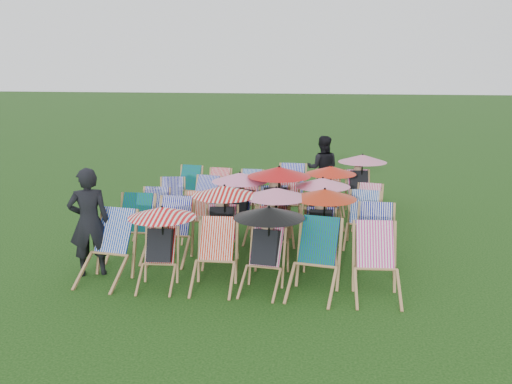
# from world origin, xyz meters

# --- Properties ---
(ground) EXTENTS (100.00, 100.00, 0.00)m
(ground) POSITION_xyz_m (0.00, 0.00, 0.00)
(ground) COLOR black
(ground) RESTS_ON ground
(deckchair_0) EXTENTS (0.80, 1.03, 1.03)m
(deckchair_0) POSITION_xyz_m (-1.95, -2.22, 0.51)
(deckchair_0) COLOR #A87C4E
(deckchair_0) RESTS_ON ground
(deckchair_1) EXTENTS (0.99, 1.04, 1.17)m
(deckchair_1) POSITION_xyz_m (-1.11, -2.27, 0.62)
(deckchair_1) COLOR #A87C4E
(deckchair_1) RESTS_ON ground
(deckchair_2) EXTENTS (0.66, 0.91, 0.96)m
(deckchair_2) POSITION_xyz_m (-0.30, -2.25, 0.48)
(deckchair_2) COLOR #A87C4E
(deckchair_2) RESTS_ON ground
(deckchair_3) EXTENTS (1.03, 1.09, 1.22)m
(deckchair_3) POSITION_xyz_m (0.43, -2.21, 0.64)
(deckchair_3) COLOR #A87C4E
(deckchair_3) RESTS_ON ground
(deckchair_4) EXTENTS (0.83, 1.05, 1.03)m
(deckchair_4) POSITION_xyz_m (1.14, -2.28, 0.51)
(deckchair_4) COLOR #A87C4E
(deckchair_4) RESTS_ON ground
(deckchair_5) EXTENTS (0.72, 0.96, 1.00)m
(deckchair_5) POSITION_xyz_m (2.00, -2.28, 0.50)
(deckchair_5) COLOR #A87C4E
(deckchair_5) RESTS_ON ground
(deckchair_6) EXTENTS (0.67, 0.94, 1.01)m
(deckchair_6) POSITION_xyz_m (-1.98, -1.10, 0.50)
(deckchair_6) COLOR #A87C4E
(deckchair_6) RESTS_ON ground
(deckchair_7) EXTENTS (0.67, 0.93, 0.99)m
(deckchair_7) POSITION_xyz_m (-1.27, -1.15, 0.50)
(deckchair_7) COLOR #A87C4E
(deckchair_7) RESTS_ON ground
(deckchair_8) EXTENTS (1.06, 1.14, 1.26)m
(deckchair_8) POSITION_xyz_m (-0.42, -1.12, 0.67)
(deckchair_8) COLOR #A87C4E
(deckchair_8) RESTS_ON ground
(deckchair_9) EXTENTS (1.04, 1.11, 1.24)m
(deckchair_9) POSITION_xyz_m (0.42, -1.04, 0.65)
(deckchair_9) COLOR #A87C4E
(deckchair_9) RESTS_ON ground
(deckchair_10) EXTENTS (1.03, 1.09, 1.23)m
(deckchair_10) POSITION_xyz_m (1.20, -0.98, 0.65)
(deckchair_10) COLOR #A87C4E
(deckchair_10) RESTS_ON ground
(deckchair_11) EXTENTS (0.69, 0.93, 0.98)m
(deckchair_11) POSITION_xyz_m (2.07, -1.06, 0.49)
(deckchair_11) COLOR #A87C4E
(deckchair_11) RESTS_ON ground
(deckchair_12) EXTENTS (0.59, 0.81, 0.87)m
(deckchair_12) POSITION_xyz_m (-2.01, 0.09, 0.43)
(deckchair_12) COLOR #A87C4E
(deckchair_12) RESTS_ON ground
(deckchair_13) EXTENTS (0.65, 0.83, 0.83)m
(deckchair_13) POSITION_xyz_m (-1.11, 0.00, 0.42)
(deckchair_13) COLOR #A87C4E
(deckchair_13) RESTS_ON ground
(deckchair_14) EXTENTS (1.04, 1.10, 1.24)m
(deckchair_14) POSITION_xyz_m (-0.39, 0.15, 0.65)
(deckchair_14) COLOR #A87C4E
(deckchair_14) RESTS_ON ground
(deckchair_15) EXTENTS (1.15, 1.26, 1.37)m
(deckchair_15) POSITION_xyz_m (0.36, 0.12, 0.72)
(deckchair_15) COLOR #A87C4E
(deckchair_15) RESTS_ON ground
(deckchair_16) EXTENTS (1.00, 1.05, 1.18)m
(deckchair_16) POSITION_xyz_m (1.13, 0.15, 0.62)
(deckchair_16) COLOR #A87C4E
(deckchair_16) RESTS_ON ground
(deckchair_17) EXTENTS (0.72, 0.93, 0.93)m
(deckchair_17) POSITION_xyz_m (1.90, 0.07, 0.47)
(deckchair_17) COLOR #A87C4E
(deckchair_17) RESTS_ON ground
(deckchair_18) EXTENTS (0.69, 0.86, 0.85)m
(deckchair_18) POSITION_xyz_m (-1.96, 1.22, 0.42)
(deckchair_18) COLOR #A87C4E
(deckchair_18) RESTS_ON ground
(deckchair_19) EXTENTS (0.76, 0.94, 0.91)m
(deckchair_19) POSITION_xyz_m (-1.30, 1.15, 0.45)
(deckchair_19) COLOR #A87C4E
(deckchair_19) RESTS_ON ground
(deckchair_20) EXTENTS (0.72, 0.93, 0.94)m
(deckchair_20) POSITION_xyz_m (-0.46, 1.20, 0.47)
(deckchair_20) COLOR #A87C4E
(deckchair_20) RESTS_ON ground
(deckchair_21) EXTENTS (0.78, 0.99, 0.98)m
(deckchair_21) POSITION_xyz_m (0.44, 1.18, 0.49)
(deckchair_21) COLOR #A87C4E
(deckchair_21) RESTS_ON ground
(deckchair_22) EXTENTS (1.01, 1.10, 1.20)m
(deckchair_22) POSITION_xyz_m (1.28, 1.26, 0.63)
(deckchair_22) COLOR #A87C4E
(deckchair_22) RESTS_ON ground
(deckchair_23) EXTENTS (0.67, 0.84, 0.83)m
(deckchair_23) POSITION_xyz_m (2.05, 1.21, 0.42)
(deckchair_23) COLOR #A87C4E
(deckchair_23) RESTS_ON ground
(deckchair_24) EXTENTS (0.69, 0.88, 0.89)m
(deckchair_24) POSITION_xyz_m (-1.96, 2.41, 0.44)
(deckchair_24) COLOR #A87C4E
(deckchair_24) RESTS_ON ground
(deckchair_25) EXTENTS (0.65, 0.85, 0.86)m
(deckchair_25) POSITION_xyz_m (-1.25, 2.33, 0.43)
(deckchair_25) COLOR #A87C4E
(deckchair_25) RESTS_ON ground
(deckchair_26) EXTENTS (0.58, 0.80, 0.84)m
(deckchair_26) POSITION_xyz_m (-0.49, 2.33, 0.42)
(deckchair_26) COLOR #A87C4E
(deckchair_26) RESTS_ON ground
(deckchair_27) EXTENTS (0.70, 0.95, 1.00)m
(deckchair_27) POSITION_xyz_m (0.43, 2.28, 0.50)
(deckchair_27) COLOR #A87C4E
(deckchair_27) RESTS_ON ground
(deckchair_28) EXTENTS (0.71, 0.91, 0.90)m
(deckchair_28) POSITION_xyz_m (1.29, 2.27, 0.45)
(deckchair_28) COLOR #A87C4E
(deckchair_28) RESTS_ON ground
(deckchair_29) EXTENTS (1.06, 1.14, 1.25)m
(deckchair_29) POSITION_xyz_m (1.95, 2.46, 0.66)
(deckchair_29) COLOR #A87C4E
(deckchair_29) RESTS_ON ground
(person_left) EXTENTS (0.72, 0.61, 1.69)m
(person_left) POSITION_xyz_m (-2.30, -1.99, 0.84)
(person_left) COLOR black
(person_left) RESTS_ON ground
(person_rear) EXTENTS (0.76, 0.60, 1.55)m
(person_rear) POSITION_xyz_m (1.10, 3.39, 0.77)
(person_rear) COLOR black
(person_rear) RESTS_ON ground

